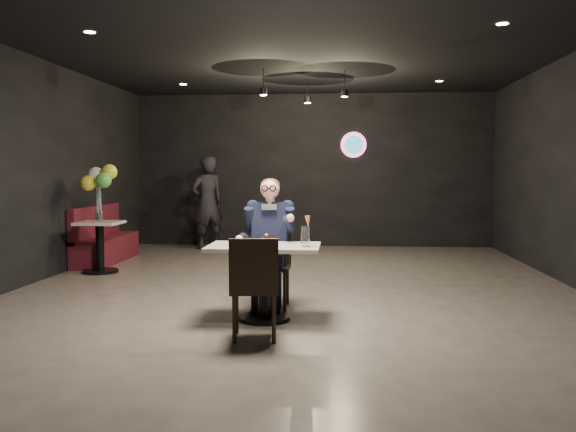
# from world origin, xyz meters

# --- Properties ---
(floor) EXTENTS (9.00, 9.00, 0.00)m
(floor) POSITION_xyz_m (0.00, 0.00, 0.00)
(floor) COLOR slate
(floor) RESTS_ON ground
(wall_sign) EXTENTS (0.50, 0.06, 0.50)m
(wall_sign) POSITION_xyz_m (0.80, 4.47, 2.00)
(wall_sign) COLOR pink
(wall_sign) RESTS_ON floor
(pendant_lights) EXTENTS (1.40, 1.20, 0.36)m
(pendant_lights) POSITION_xyz_m (0.00, 2.00, 2.88)
(pendant_lights) COLOR black
(pendant_lights) RESTS_ON floor
(main_table) EXTENTS (1.10, 0.70, 0.75)m
(main_table) POSITION_xyz_m (-0.21, -1.64, 0.38)
(main_table) COLOR silver
(main_table) RESTS_ON floor
(chair_far) EXTENTS (0.42, 0.46, 0.92)m
(chair_far) POSITION_xyz_m (-0.21, -1.09, 0.46)
(chair_far) COLOR black
(chair_far) RESTS_ON floor
(chair_near) EXTENTS (0.47, 0.50, 0.92)m
(chair_near) POSITION_xyz_m (-0.21, -2.32, 0.46)
(chair_near) COLOR black
(chair_near) RESTS_ON floor
(seated_man) EXTENTS (0.60, 0.80, 1.44)m
(seated_man) POSITION_xyz_m (-0.21, -1.09, 0.72)
(seated_man) COLOR black
(seated_man) RESTS_ON floor
(dessert_plate) EXTENTS (0.23, 0.23, 0.01)m
(dessert_plate) POSITION_xyz_m (-0.18, -1.70, 0.76)
(dessert_plate) COLOR white
(dessert_plate) RESTS_ON main_table
(cake_slice) EXTENTS (0.14, 0.13, 0.08)m
(cake_slice) POSITION_xyz_m (-0.16, -1.73, 0.80)
(cake_slice) COLOR black
(cake_slice) RESTS_ON dessert_plate
(mint_leaf) EXTENTS (0.07, 0.04, 0.01)m
(mint_leaf) POSITION_xyz_m (-0.15, -1.73, 0.84)
(mint_leaf) COLOR green
(mint_leaf) RESTS_ON cake_slice
(sundae_glass) EXTENTS (0.09, 0.09, 0.20)m
(sundae_glass) POSITION_xyz_m (0.21, -1.71, 0.85)
(sundae_glass) COLOR silver
(sundae_glass) RESTS_ON main_table
(wafer_cone) EXTENTS (0.07, 0.07, 0.12)m
(wafer_cone) POSITION_xyz_m (0.23, -1.71, 0.99)
(wafer_cone) COLOR tan
(wafer_cone) RESTS_ON sundae_glass
(booth_bench) EXTENTS (0.46, 1.85, 0.92)m
(booth_bench) POSITION_xyz_m (-3.25, 1.99, 0.46)
(booth_bench) COLOR #490F1C
(booth_bench) RESTS_ON floor
(side_table) EXTENTS (0.59, 0.59, 0.74)m
(side_table) POSITION_xyz_m (-2.95, 0.99, 0.37)
(side_table) COLOR silver
(side_table) RESTS_ON floor
(balloon_vase) EXTENTS (0.11, 0.11, 0.16)m
(balloon_vase) POSITION_xyz_m (-2.95, 0.99, 0.83)
(balloon_vase) COLOR silver
(balloon_vase) RESTS_ON side_table
(balloon_bunch) EXTENTS (0.41, 0.41, 0.68)m
(balloon_bunch) POSITION_xyz_m (-2.95, 0.99, 1.24)
(balloon_bunch) COLOR yellow
(balloon_bunch) RESTS_ON balloon_vase
(passerby) EXTENTS (0.77, 0.72, 1.77)m
(passerby) POSITION_xyz_m (-1.99, 3.87, 0.88)
(passerby) COLOR black
(passerby) RESTS_ON floor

